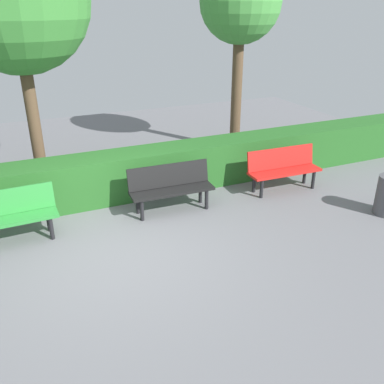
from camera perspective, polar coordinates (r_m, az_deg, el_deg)
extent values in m
plane|color=slate|center=(6.71, -10.08, -7.73)|extent=(17.92, 17.92, 0.00)
cube|color=red|center=(8.67, 12.64, 2.76)|extent=(1.55, 0.47, 0.05)
cube|color=red|center=(8.74, 12.10, 4.62)|extent=(1.54, 0.16, 0.42)
cylinder|color=black|center=(8.99, 16.32, 1.62)|extent=(0.07, 0.07, 0.39)
cylinder|color=black|center=(9.21, 15.21, 2.30)|extent=(0.07, 0.07, 0.39)
cylinder|color=black|center=(8.32, 9.53, 0.45)|extent=(0.07, 0.07, 0.39)
cylinder|color=black|center=(8.56, 8.51, 1.20)|extent=(0.07, 0.07, 0.39)
cube|color=black|center=(7.60, -2.74, 0.18)|extent=(1.56, 0.48, 0.05)
cube|color=black|center=(7.67, -3.24, 2.33)|extent=(1.55, 0.18, 0.42)
cylinder|color=black|center=(7.77, 2.01, -1.02)|extent=(0.07, 0.07, 0.39)
cylinder|color=black|center=(8.02, 1.16, -0.16)|extent=(0.07, 0.07, 0.39)
cylinder|color=black|center=(7.40, -6.89, -2.54)|extent=(0.07, 0.07, 0.39)
cylinder|color=black|center=(7.66, -7.49, -1.60)|extent=(0.07, 0.07, 0.39)
cube|color=#2D8C38|center=(7.18, -23.50, -3.49)|extent=(1.42, 0.47, 0.05)
cube|color=#2D8C38|center=(7.25, -23.92, -1.20)|extent=(1.41, 0.15, 0.42)
cylinder|color=black|center=(7.16, -18.75, -4.75)|extent=(0.07, 0.07, 0.39)
cylinder|color=black|center=(7.43, -19.10, -3.72)|extent=(0.07, 0.07, 0.39)
cube|color=#266023|center=(8.44, -5.70, 2.89)|extent=(13.92, 0.77, 0.90)
cylinder|color=brown|center=(10.84, 6.13, 13.52)|extent=(0.26, 0.26, 3.01)
sphere|color=#479942|center=(10.65, 6.68, 24.58)|extent=(1.92, 1.92, 1.92)
cylinder|color=brown|center=(9.08, -20.94, 9.33)|extent=(0.25, 0.25, 2.82)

